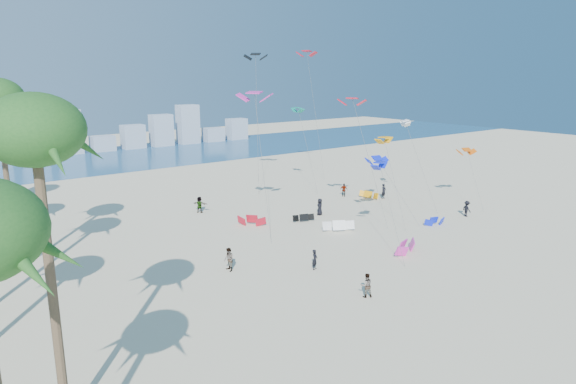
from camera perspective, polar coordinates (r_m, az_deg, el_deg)
ground at (r=33.86m, az=12.92°, el=-13.10°), size 220.00×220.00×0.00m
ocean at (r=95.18m, az=-22.59°, el=3.18°), size 220.00×220.00×0.00m
kitesurfer_near at (r=39.52m, az=3.04°, el=-7.60°), size 0.70×0.62×1.60m
kitesurfer_mid at (r=35.20m, az=8.83°, el=-10.35°), size 1.03×0.95×1.69m
kitesurfers_far at (r=53.04m, az=2.92°, el=-2.08°), size 28.86×20.21×1.84m
grounded_kites at (r=50.44m, az=6.51°, el=-3.46°), size 19.39×17.60×1.01m
flying_kites at (r=57.10m, az=4.79°, el=10.28°), size 28.77×34.95×18.57m
distant_skyline at (r=104.12m, az=-24.84°, el=5.46°), size 85.00×3.00×8.40m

